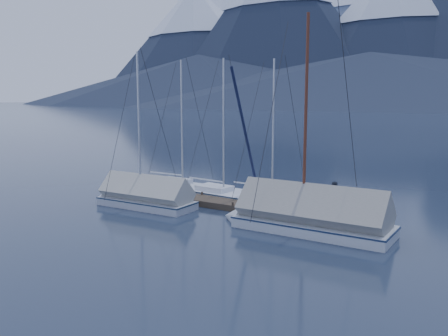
{
  "coord_description": "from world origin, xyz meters",
  "views": [
    {
      "loc": [
        13.97,
        -19.78,
        6.08
      ],
      "look_at": [
        0.0,
        2.0,
        2.2
      ],
      "focal_mm": 38.0,
      "sensor_mm": 36.0,
      "label": 1
    }
  ],
  "objects_px": {
    "sailboat_open_mid": "(230,197)",
    "person": "(335,198)",
    "sailboat_covered_near": "(300,219)",
    "sailboat_covered_far": "(139,198)",
    "sailboat_open_left": "(189,189)",
    "sailboat_open_right": "(279,203)"
  },
  "relations": [
    {
      "from": "sailboat_open_mid",
      "to": "person",
      "type": "distance_m",
      "value": 7.19
    },
    {
      "from": "sailboat_covered_near",
      "to": "sailboat_covered_far",
      "type": "relative_size",
      "value": 1.15
    },
    {
      "from": "sailboat_covered_near",
      "to": "sailboat_covered_far",
      "type": "xyz_separation_m",
      "value": [
        -9.58,
        -0.37,
        -0.08
      ]
    },
    {
      "from": "sailboat_covered_far",
      "to": "sailboat_covered_near",
      "type": "bearing_deg",
      "value": 2.24
    },
    {
      "from": "sailboat_open_left",
      "to": "sailboat_open_right",
      "type": "distance_m",
      "value": 6.65
    },
    {
      "from": "sailboat_open_right",
      "to": "sailboat_covered_near",
      "type": "xyz_separation_m",
      "value": [
        3.0,
        -4.06,
        0.38
      ]
    },
    {
      "from": "sailboat_open_right",
      "to": "sailboat_covered_near",
      "type": "distance_m",
      "value": 5.06
    },
    {
      "from": "sailboat_open_mid",
      "to": "sailboat_open_right",
      "type": "height_order",
      "value": "sailboat_open_mid"
    },
    {
      "from": "sailboat_open_mid",
      "to": "sailboat_open_left",
      "type": "bearing_deg",
      "value": 170.06
    },
    {
      "from": "person",
      "to": "sailboat_covered_near",
      "type": "bearing_deg",
      "value": 153.03
    },
    {
      "from": "sailboat_open_right",
      "to": "sailboat_open_mid",
      "type": "bearing_deg",
      "value": -174.26
    },
    {
      "from": "sailboat_open_left",
      "to": "sailboat_covered_far",
      "type": "distance_m",
      "value": 4.75
    },
    {
      "from": "sailboat_open_left",
      "to": "person",
      "type": "xyz_separation_m",
      "value": [
        10.51,
        -2.05,
        1.01
      ]
    },
    {
      "from": "sailboat_open_right",
      "to": "sailboat_covered_far",
      "type": "height_order",
      "value": "sailboat_covered_far"
    },
    {
      "from": "sailboat_open_left",
      "to": "sailboat_covered_near",
      "type": "relative_size",
      "value": 0.86
    },
    {
      "from": "sailboat_covered_near",
      "to": "sailboat_open_right",
      "type": "bearing_deg",
      "value": 126.53
    },
    {
      "from": "sailboat_open_left",
      "to": "sailboat_open_right",
      "type": "xyz_separation_m",
      "value": [
        6.65,
        -0.31,
        -0.0
      ]
    },
    {
      "from": "sailboat_covered_near",
      "to": "person",
      "type": "height_order",
      "value": "sailboat_covered_near"
    },
    {
      "from": "sailboat_open_left",
      "to": "sailboat_open_right",
      "type": "height_order",
      "value": "sailboat_open_left"
    },
    {
      "from": "sailboat_covered_near",
      "to": "person",
      "type": "bearing_deg",
      "value": 69.67
    },
    {
      "from": "sailboat_open_mid",
      "to": "sailboat_covered_far",
      "type": "xyz_separation_m",
      "value": [
        -3.47,
        -4.12,
        0.3
      ]
    },
    {
      "from": "sailboat_open_right",
      "to": "sailboat_covered_far",
      "type": "bearing_deg",
      "value": -146.03
    }
  ]
}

